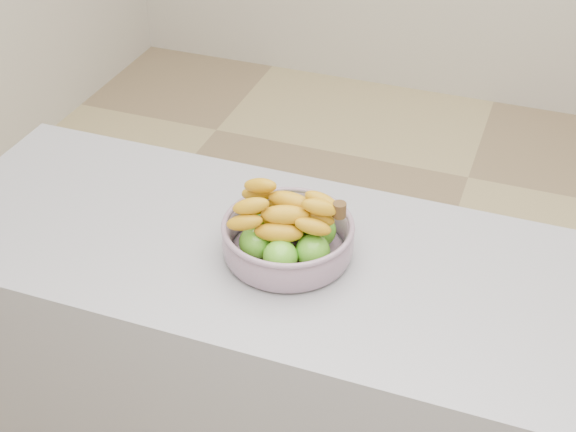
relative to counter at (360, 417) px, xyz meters
The scene contains 3 objects.
ground 0.76m from the counter, 90.00° to the left, with size 4.00×4.00×0.00m, color tan.
counter is the anchor object (origin of this frame).
fruit_bowl 0.53m from the counter, behind, with size 0.28×0.28×0.15m.
Camera 1 is at (0.27, -1.86, 1.97)m, focal length 50.00 mm.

